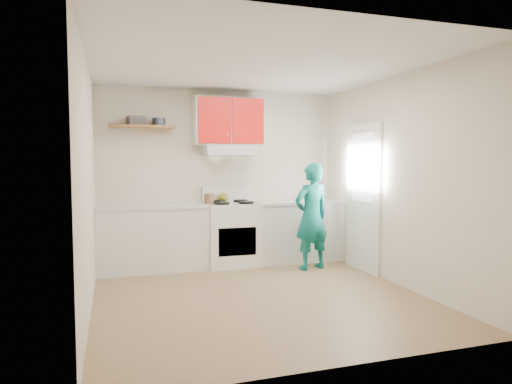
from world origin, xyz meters
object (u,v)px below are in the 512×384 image
object	(u,v)px
kettle	(223,197)
crock	(209,199)
person	(311,216)
stove	(232,234)
tin	(159,122)

from	to	relation	value
kettle	crock	size ratio (longest dim) A/B	0.96
person	crock	bearing A→B (deg)	-34.63
stove	kettle	xyz separation A→B (m)	(-0.08, 0.20, 0.53)
tin	person	bearing A→B (deg)	-21.30
tin	crock	world-z (taller)	tin
crock	person	world-z (taller)	person
stove	crock	xyz separation A→B (m)	(-0.34, -0.04, 0.53)
tin	person	size ratio (longest dim) A/B	0.12
stove	crock	world-z (taller)	crock
person	stove	bearing A→B (deg)	-42.70
tin	crock	bearing A→B (deg)	-19.67
kettle	crock	bearing A→B (deg)	-124.04
tin	crock	xyz separation A→B (m)	(0.67, -0.24, -1.11)
kettle	crock	distance (m)	0.35
stove	person	world-z (taller)	person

